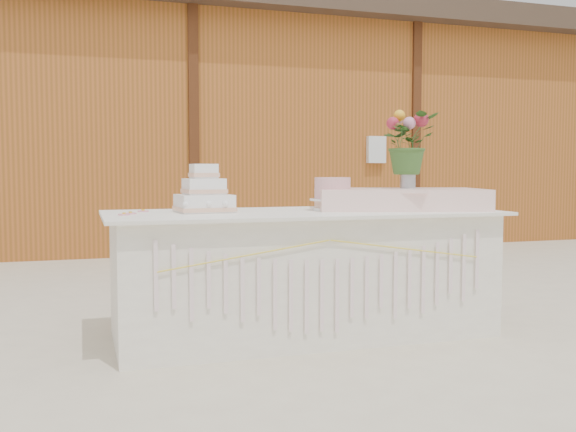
# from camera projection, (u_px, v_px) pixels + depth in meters

# --- Properties ---
(ground) EXTENTS (80.00, 80.00, 0.00)m
(ground) POSITION_uv_depth(u_px,v_px,m) (303.00, 334.00, 4.02)
(ground) COLOR beige
(ground) RESTS_ON ground
(barn) EXTENTS (12.60, 4.60, 3.30)m
(barn) POSITION_uv_depth(u_px,v_px,m) (171.00, 127.00, 9.59)
(barn) COLOR #A35422
(barn) RESTS_ON ground
(cake_table) EXTENTS (2.40, 1.00, 0.77)m
(cake_table) POSITION_uv_depth(u_px,v_px,m) (303.00, 273.00, 3.99)
(cake_table) COLOR white
(cake_table) RESTS_ON ground
(wedding_cake) EXTENTS (0.34, 0.34, 0.29)m
(wedding_cake) POSITION_uv_depth(u_px,v_px,m) (204.00, 196.00, 3.86)
(wedding_cake) COLOR white
(wedding_cake) RESTS_ON cake_table
(pink_cake_stand) EXTENTS (0.29, 0.29, 0.21)m
(pink_cake_stand) POSITION_uv_depth(u_px,v_px,m) (332.00, 192.00, 4.05)
(pink_cake_stand) COLOR white
(pink_cake_stand) RESTS_ON cake_table
(satin_runner) EXTENTS (1.18, 0.88, 0.13)m
(satin_runner) POSITION_uv_depth(u_px,v_px,m) (399.00, 199.00, 4.17)
(satin_runner) COLOR #FFD2CD
(satin_runner) RESTS_ON cake_table
(flower_vase) EXTENTS (0.10, 0.10, 0.14)m
(flower_vase) POSITION_uv_depth(u_px,v_px,m) (408.00, 178.00, 4.27)
(flower_vase) COLOR #B0AFB4
(flower_vase) RESTS_ON satin_runner
(bouquet) EXTENTS (0.42, 0.38, 0.41)m
(bouquet) POSITION_uv_depth(u_px,v_px,m) (408.00, 136.00, 4.25)
(bouquet) COLOR #335A24
(bouquet) RESTS_ON flower_vase
(loose_flowers) EXTENTS (0.16, 0.34, 0.02)m
(loose_flowers) POSITION_uv_depth(u_px,v_px,m) (134.00, 212.00, 3.73)
(loose_flowers) COLOR pink
(loose_flowers) RESTS_ON cake_table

